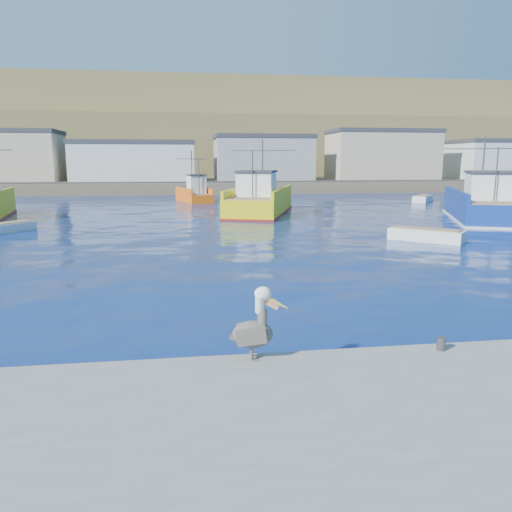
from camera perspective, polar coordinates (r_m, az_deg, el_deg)
The scene contains 10 objects.
ground at distance 14.43m, azimuth 2.93°, elevation -8.24°, with size 260.00×260.00×0.00m, color navy.
dock_bollards at distance 11.25m, azimuth 9.42°, elevation -10.49°, with size 36.20×0.20×0.30m.
far_shore at distance 122.68m, azimuth -7.15°, elevation 12.77°, with size 200.00×81.00×24.00m.
trawler_yellow_b at distance 44.98m, azimuth 0.41°, elevation 6.26°, with size 8.16×13.38×6.69m.
trawler_blue at distance 44.34m, azimuth 24.57°, elevation 5.26°, with size 9.20×13.90×6.75m.
boat_orange at distance 58.82m, azimuth -7.03°, elevation 7.13°, with size 4.36×7.40×5.90m.
skiff_left at distance 37.42m, azimuth -26.54°, elevation 2.86°, with size 3.20×3.60×0.78m.
skiff_mid at distance 31.43m, azimuth 18.87°, elevation 2.19°, with size 4.14×3.98×0.93m.
skiff_far at distance 61.65m, azimuth 18.54°, elevation 6.19°, with size 3.87×4.33×0.94m.
pelican at distance 10.79m, azimuth -0.15°, elevation -8.25°, with size 1.30×0.63×1.60m.
Camera 1 is at (-2.67, -13.37, 4.72)m, focal length 35.00 mm.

